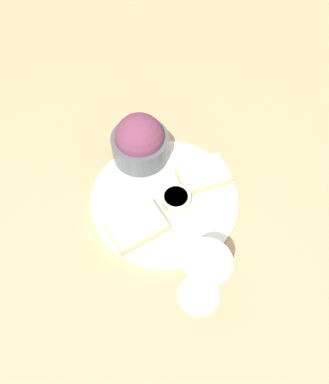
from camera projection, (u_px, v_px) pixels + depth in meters
name	position (u px, v px, depth m)	size (l,w,h in m)	color
ground_plane	(164.00, 201.00, 0.74)	(4.00, 4.00, 0.00)	tan
dinner_plate	(164.00, 199.00, 0.74)	(0.29, 0.29, 0.01)	white
salad_bowl	(140.00, 142.00, 0.75)	(0.12, 0.12, 0.11)	#4C5156
sauce_ramekin	(176.00, 199.00, 0.71)	(0.06, 0.06, 0.03)	beige
cheese_toast_near	(137.00, 226.00, 0.68)	(0.11, 0.08, 0.03)	#D1B27F
cheese_toast_far	(203.00, 174.00, 0.75)	(0.11, 0.10, 0.03)	#D1B27F
wine_glass	(204.00, 273.00, 0.55)	(0.07, 0.07, 0.16)	silver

